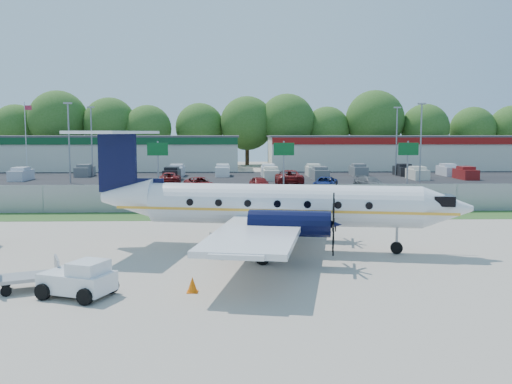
{
  "coord_description": "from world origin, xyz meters",
  "views": [
    {
      "loc": [
        -1.09,
        -26.96,
        5.77
      ],
      "look_at": [
        0.0,
        6.0,
        2.3
      ],
      "focal_mm": 40.0,
      "sensor_mm": 36.0,
      "label": 1
    }
  ],
  "objects_px": {
    "aircraft": "(274,205)",
    "baggage_cart_near": "(28,276)",
    "pushback_tug": "(80,279)",
    "baggage_cart_far": "(231,245)"
  },
  "relations": [
    {
      "from": "aircraft",
      "to": "pushback_tug",
      "type": "bearing_deg",
      "value": -133.31
    },
    {
      "from": "pushback_tug",
      "to": "baggage_cart_far",
      "type": "xyz_separation_m",
      "value": [
        5.23,
        6.74,
        -0.16
      ]
    },
    {
      "from": "baggage_cart_near",
      "to": "pushback_tug",
      "type": "bearing_deg",
      "value": -23.98
    },
    {
      "from": "pushback_tug",
      "to": "baggage_cart_near",
      "type": "distance_m",
      "value": 2.36
    },
    {
      "from": "baggage_cart_near",
      "to": "baggage_cart_far",
      "type": "bearing_deg",
      "value": 38.04
    },
    {
      "from": "baggage_cart_near",
      "to": "aircraft",
      "type": "bearing_deg",
      "value": 35.71
    },
    {
      "from": "baggage_cart_far",
      "to": "aircraft",
      "type": "bearing_deg",
      "value": 26.38
    },
    {
      "from": "aircraft",
      "to": "baggage_cart_near",
      "type": "xyz_separation_m",
      "value": [
        -9.5,
        -6.83,
        -1.73
      ]
    },
    {
      "from": "aircraft",
      "to": "baggage_cart_near",
      "type": "relative_size",
      "value": 7.72
    },
    {
      "from": "pushback_tug",
      "to": "baggage_cart_far",
      "type": "bearing_deg",
      "value": 52.2
    }
  ]
}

